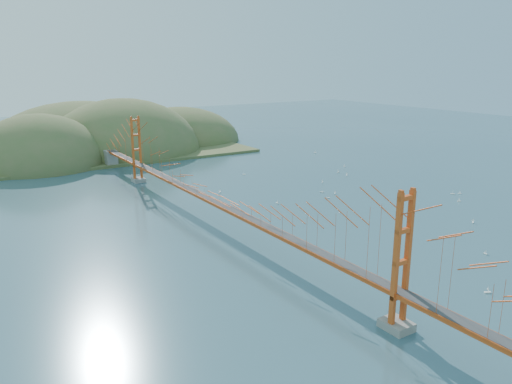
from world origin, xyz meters
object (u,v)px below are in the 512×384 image
sailboat_1 (328,197)px  sailboat_0 (277,203)px  bridge (217,175)px  sailboat_2 (459,201)px

sailboat_1 → sailboat_0: sailboat_0 is taller
bridge → sailboat_2: size_ratio=149.22×
sailboat_2 → bridge: bearing=166.0°
sailboat_1 → sailboat_0: 8.70m
sailboat_2 → sailboat_1: size_ratio=1.14×
sailboat_1 → sailboat_0: (-8.52, 1.78, 0.01)m
sailboat_0 → bridge: bearing=-158.9°
sailboat_1 → sailboat_2: bearing=-38.4°
sailboat_2 → sailboat_1: sailboat_2 is taller
sailboat_1 → bridge: bearing=-171.5°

